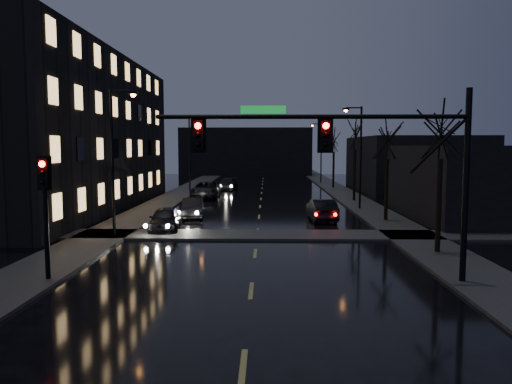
{
  "coord_description": "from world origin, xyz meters",
  "views": [
    {
      "loc": [
        0.52,
        -8.78,
        4.97
      ],
      "look_at": [
        0.12,
        10.38,
        3.2
      ],
      "focal_mm": 35.0,
      "sensor_mm": 36.0,
      "label": 1
    }
  ],
  "objects_px": {
    "oncoming_car_d": "(227,184)",
    "lead_car": "(322,210)",
    "oncoming_car_b": "(193,208)",
    "oncoming_car_a": "(165,219)",
    "oncoming_car_c": "(206,190)"
  },
  "relations": [
    {
      "from": "oncoming_car_d",
      "to": "lead_car",
      "type": "bearing_deg",
      "value": -63.76
    },
    {
      "from": "oncoming_car_b",
      "to": "oncoming_car_a",
      "type": "bearing_deg",
      "value": -104.92
    },
    {
      "from": "lead_car",
      "to": "oncoming_car_c",
      "type": "bearing_deg",
      "value": -60.25
    },
    {
      "from": "oncoming_car_a",
      "to": "oncoming_car_b",
      "type": "relative_size",
      "value": 1.03
    },
    {
      "from": "lead_car",
      "to": "oncoming_car_a",
      "type": "bearing_deg",
      "value": 20.61
    },
    {
      "from": "oncoming_car_b",
      "to": "oncoming_car_c",
      "type": "xyz_separation_m",
      "value": [
        -0.68,
        13.27,
        0.11
      ]
    },
    {
      "from": "oncoming_car_d",
      "to": "oncoming_car_a",
      "type": "bearing_deg",
      "value": -86.56
    },
    {
      "from": "oncoming_car_a",
      "to": "lead_car",
      "type": "xyz_separation_m",
      "value": [
        9.65,
        4.36,
        0.02
      ]
    },
    {
      "from": "oncoming_car_d",
      "to": "lead_car",
      "type": "relative_size",
      "value": 1.05
    },
    {
      "from": "oncoming_car_d",
      "to": "lead_car",
      "type": "height_order",
      "value": "lead_car"
    },
    {
      "from": "oncoming_car_b",
      "to": "oncoming_car_d",
      "type": "distance_m",
      "value": 21.7
    },
    {
      "from": "oncoming_car_b",
      "to": "oncoming_car_d",
      "type": "xyz_separation_m",
      "value": [
        0.71,
        21.69,
        0.0
      ]
    },
    {
      "from": "oncoming_car_a",
      "to": "oncoming_car_b",
      "type": "distance_m",
      "value": 5.58
    },
    {
      "from": "oncoming_car_a",
      "to": "oncoming_car_d",
      "type": "height_order",
      "value": "oncoming_car_a"
    },
    {
      "from": "oncoming_car_c",
      "to": "lead_car",
      "type": "bearing_deg",
      "value": -57.23
    }
  ]
}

